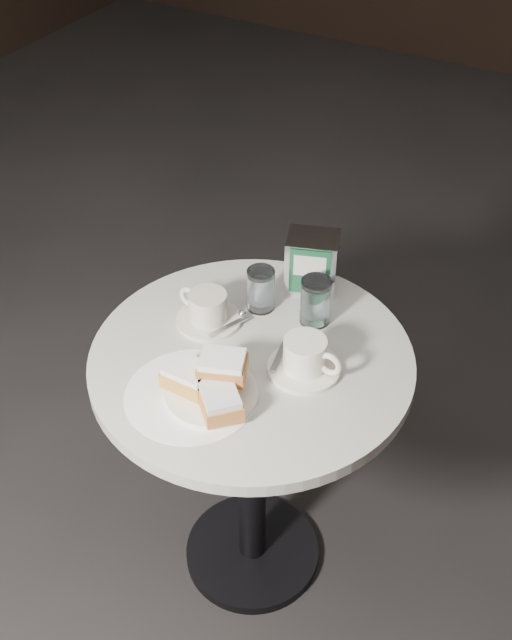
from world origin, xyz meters
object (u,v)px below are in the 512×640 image
object	(u,v)px
coffee_cup_right	(305,358)
water_glass_right	(316,302)
napkin_dispenser	(312,262)
coffee_cup_left	(208,310)
water_glass_left	(261,290)
cafe_table	(252,418)
beignet_plate	(211,385)

from	to	relation	value
coffee_cup_right	water_glass_right	world-z (taller)	water_glass_right
water_glass_right	napkin_dispenser	distance (m)	0.13
coffee_cup_left	napkin_dispenser	distance (m)	0.27
coffee_cup_right	napkin_dispenser	world-z (taller)	napkin_dispenser
water_glass_left	water_glass_right	size ratio (longest dim) A/B	0.93
cafe_table	water_glass_right	distance (m)	0.31
coffee_cup_left	coffee_cup_right	world-z (taller)	coffee_cup_right
beignet_plate	napkin_dispenser	world-z (taller)	napkin_dispenser
beignet_plate	water_glass_right	bearing A→B (deg)	76.36
beignet_plate	coffee_cup_right	xyz separation A→B (m)	(0.13, 0.16, 0.00)
coffee_cup_right	water_glass_right	bearing A→B (deg)	112.37
coffee_cup_left	water_glass_right	bearing A→B (deg)	37.48
coffee_cup_left	water_glass_right	xyz separation A→B (m)	(0.21, 0.12, 0.02)
cafe_table	beignet_plate	bearing A→B (deg)	-94.08
water_glass_left	napkin_dispenser	world-z (taller)	napkin_dispenser
cafe_table	napkin_dispenser	world-z (taller)	napkin_dispenser
cafe_table	water_glass_left	xyz separation A→B (m)	(-0.06, 0.15, 0.25)
cafe_table	coffee_cup_right	size ratio (longest dim) A/B	4.42
water_glass_right	napkin_dispenser	world-z (taller)	napkin_dispenser
beignet_plate	napkin_dispenser	xyz separation A→B (m)	(0.01, 0.43, 0.03)
coffee_cup_right	napkin_dispenser	size ratio (longest dim) A/B	1.19
water_glass_right	coffee_cup_left	bearing A→B (deg)	-150.30
cafe_table	beignet_plate	world-z (taller)	beignet_plate
cafe_table	beignet_plate	size ratio (longest dim) A/B	3.08
cafe_table	water_glass_right	xyz separation A→B (m)	(0.07, 0.17, 0.25)
beignet_plate	water_glass_right	size ratio (longest dim) A/B	2.18
beignet_plate	coffee_cup_right	world-z (taller)	beignet_plate
beignet_plate	coffee_cup_left	world-z (taller)	beignet_plate
napkin_dispenser	cafe_table	bearing A→B (deg)	-109.94
beignet_plate	water_glass_left	bearing A→B (deg)	99.69
napkin_dispenser	coffee_cup_right	bearing A→B (deg)	-85.70
coffee_cup_left	coffee_cup_right	bearing A→B (deg)	-0.20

